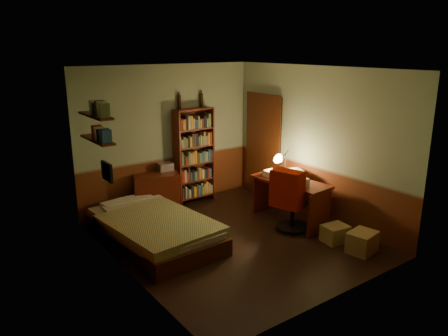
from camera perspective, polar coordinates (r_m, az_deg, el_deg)
floor at (r=6.88m, az=1.24°, el=-9.39°), size 3.50×4.00×0.02m
ceiling at (r=6.24m, az=1.38°, el=12.95°), size 3.50×4.00×0.02m
wall_back at (r=8.09m, az=-7.35°, el=4.09°), size 3.50×0.02×2.60m
wall_left at (r=5.59m, az=-13.22°, el=-1.45°), size 0.02×4.00×2.60m
wall_right at (r=7.61m, az=11.95°, el=3.14°), size 0.02×4.00×2.60m
wall_front at (r=5.06m, az=15.23°, el=-3.43°), size 3.50×0.02×2.60m
doorway at (r=8.55m, az=5.22°, el=2.72°), size 0.06×0.90×2.00m
door_trim at (r=8.53m, az=5.04°, el=2.69°), size 0.02×0.98×2.08m
bed at (r=6.81m, az=-9.32°, el=-6.68°), size 1.33×2.35×0.68m
dresser at (r=7.95m, az=-8.75°, el=-3.25°), size 0.88×0.66×0.71m
mini_stereo at (r=8.04m, az=-7.69°, el=0.18°), size 0.28×0.22×0.14m
bookshelf at (r=8.27m, az=-3.92°, el=1.59°), size 0.78×0.28×1.80m
bottle_left at (r=8.06m, az=-5.87°, el=8.57°), size 0.08×0.08×0.25m
bottle_right at (r=8.31m, az=-2.99°, el=8.86°), size 0.09×0.09×0.25m
desk at (r=7.51m, az=8.56°, el=-4.28°), size 0.70×1.42×0.73m
paper_stack at (r=7.63m, az=9.37°, el=-0.64°), size 0.29×0.33×0.11m
desk_lamp at (r=7.70m, az=8.01°, el=1.23°), size 0.17×0.17×0.55m
office_chair at (r=7.12m, az=8.99°, el=-3.74°), size 0.68×0.64×1.13m
red_jacket at (r=6.90m, az=6.49°, el=3.15°), size 0.34×0.53×0.59m
wall_shelf_lower at (r=6.56m, az=-16.20°, el=3.56°), size 0.20×0.90×0.03m
wall_shelf_upper at (r=6.50m, az=-16.44°, el=6.58°), size 0.20×0.90×0.03m
framed_picture at (r=6.16m, az=-15.04°, el=-0.48°), size 0.04×0.32×0.26m
cardboard_box_a at (r=6.73m, az=17.61°, el=-9.22°), size 0.47×0.40×0.31m
cardboard_box_b at (r=6.97m, az=14.31°, el=-8.30°), size 0.41×0.35×0.26m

